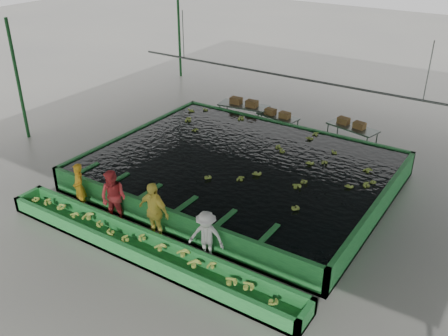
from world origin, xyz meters
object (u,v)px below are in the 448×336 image
Objects in this scene: flotation_tank at (239,171)px; worker_b at (114,198)px; packing_table_right at (351,137)px; packing_table_left at (244,115)px; box_stack_mid at (277,116)px; sorting_trough at (144,248)px; packing_table_mid at (277,125)px; worker_a at (79,187)px; worker_c at (154,212)px; box_stack_right at (351,126)px; box_stack_left at (244,105)px; worker_d at (206,237)px.

worker_b is at bearing -113.30° from flotation_tank.
worker_b is at bearing -113.97° from packing_table_right.
packing_table_left reaches higher than packing_table_right.
box_stack_mid is at bearing -173.03° from packing_table_right.
packing_table_right is at bearing 53.85° from worker_b.
sorting_trough is 9.80m from packing_table_mid.
worker_c is at bearing 24.59° from worker_a.
packing_table_left is 1.70m from packing_table_mid.
worker_c is at bearing -93.52° from flotation_tank.
packing_table_mid is 3.18m from box_stack_right.
packing_table_mid is at bearing 97.14° from worker_c.
box_stack_left is 1.69m from box_stack_mid.
worker_a is 1.52m from worker_b.
box_stack_right is at bearing 54.38° from worker_b.
worker_a reaches higher than sorting_trough.
worker_d is at bearing -74.35° from packing_table_mid.
packing_table_mid reaches higher than sorting_trough.
worker_d is 9.31m from packing_table_right.
packing_table_mid is (-0.93, 9.75, 0.17)m from sorting_trough.
sorting_trough is 10.07m from packing_table_left.
sorting_trough is 6.29× the size of worker_a.
worker_c reaches higher than box_stack_right.
worker_b is 1.50× the size of box_stack_right.
box_stack_mid is (-0.66, 8.89, -0.10)m from worker_c.
packing_table_right is at bearing 5.80° from packing_table_mid.
worker_b reaches higher than box_stack_left.
box_stack_right is at bearing 83.77° from worker_a.
flotation_tank is at bearing -60.46° from box_stack_left.
box_stack_mid is (1.70, -0.03, 0.33)m from packing_table_left.
packing_table_right is 0.48m from box_stack_right.
worker_a is at bearing 167.82° from worker_b.
worker_a is 8.92m from box_stack_left.
box_stack_right is (3.11, 0.43, 0.10)m from box_stack_mid.
box_stack_mid is (-0.92, 4.59, 0.38)m from flotation_tank.
packing_table_left is 1.90× the size of box_stack_mid.
box_stack_mid is (0.01, -0.06, 0.42)m from packing_table_mid.
box_stack_left is 1.09× the size of box_stack_right.
flotation_tank is 5.47m from worker_a.
packing_table_right is at bearing 83.29° from worker_a.
sorting_trough is at bearing -68.78° from worker_c.
box_stack_mid is at bearing -172.18° from box_stack_right.
box_stack_left reaches higher than packing_table_mid.
box_stack_mid is at bearing 95.43° from sorting_trough.
flotation_tank is 4.69m from box_stack_mid.
worker_a reaches higher than box_stack_mid.
sorting_trough is 1.85m from worker_d.
worker_d is (3.43, 0.00, -0.12)m from worker_b.
box_stack_right is (2.45, 9.31, -0.00)m from worker_c.
box_stack_left reaches higher than packing_table_right.
box_stack_right is (4.79, 0.43, -0.07)m from box_stack_left.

